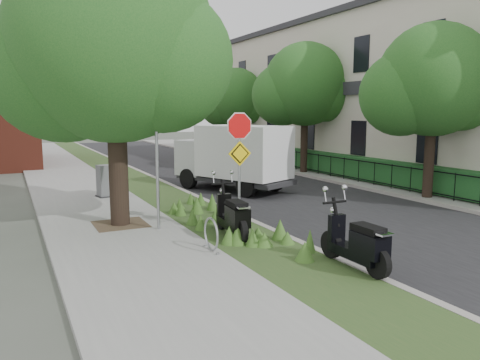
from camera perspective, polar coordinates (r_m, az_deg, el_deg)
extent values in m
plane|color=#4C5147|center=(12.49, 6.94, -6.70)|extent=(120.00, 120.00, 0.00)
cube|color=gray|center=(20.43, -19.36, -1.03)|extent=(3.50, 60.00, 0.12)
cube|color=#2C4E21|center=(20.94, -11.88, -0.52)|extent=(2.00, 60.00, 0.12)
cube|color=#9E9991|center=(21.21, -9.27, -0.32)|extent=(0.20, 60.00, 0.13)
cube|color=black|center=(22.49, -0.72, 0.13)|extent=(7.00, 60.00, 0.01)
cube|color=#9E9991|center=(24.19, 6.76, 0.80)|extent=(0.20, 60.00, 0.13)
cube|color=gray|center=(25.16, 10.00, 1.01)|extent=(3.20, 60.00, 0.12)
cylinder|color=black|center=(13.14, -14.72, 4.29)|extent=(0.52, 0.52, 4.48)
sphere|color=#1B531E|center=(13.24, -15.18, 16.11)|extent=(5.40, 5.40, 5.40)
sphere|color=#1B531E|center=(13.77, -20.84, 12.72)|extent=(4.05, 4.05, 4.05)
sphere|color=#1B531E|center=(12.80, -9.57, 14.12)|extent=(3.78, 3.78, 3.78)
cube|color=#473828|center=(13.48, -14.37, -5.23)|extent=(1.40, 1.40, 0.01)
cylinder|color=#A5A8AD|center=(12.39, -10.10, 3.09)|extent=(0.08, 0.08, 4.00)
torus|color=#A5A8AD|center=(10.60, -3.53, -6.59)|extent=(0.05, 0.77, 0.77)
cube|color=#A5A8AD|center=(10.38, -2.73, -8.97)|extent=(0.06, 0.06, 0.04)
cube|color=#A5A8AD|center=(11.02, -4.25, -7.96)|extent=(0.06, 0.06, 0.04)
cylinder|color=#A5A8AD|center=(11.99, -0.10, 0.64)|extent=(0.07, 0.07, 3.00)
cylinder|color=red|center=(11.86, -0.04, 6.62)|extent=(0.86, 0.03, 0.86)
cylinder|color=white|center=(11.87, -0.07, 6.62)|extent=(0.94, 0.02, 0.94)
cube|color=yellow|center=(11.90, -0.04, 3.24)|extent=(0.64, 0.03, 0.64)
cube|color=black|center=(24.47, 8.17, 3.23)|extent=(0.04, 24.00, 0.04)
cube|color=black|center=(24.56, 8.13, 1.37)|extent=(0.04, 24.00, 0.04)
cylinder|color=black|center=(24.52, 8.15, 2.18)|extent=(0.03, 0.03, 1.00)
cube|color=#194720|center=(24.91, 9.48, 2.37)|extent=(1.00, 24.00, 1.10)
cube|color=beige|center=(27.07, 15.92, 9.69)|extent=(7.00, 26.00, 8.00)
cube|color=#2D2D33|center=(27.48, 16.28, 18.16)|extent=(7.40, 26.40, 0.30)
cube|color=#2D2D33|center=(24.83, 9.78, 10.73)|extent=(0.25, 26.00, 0.60)
cylinder|color=black|center=(18.27, 22.14, 3.97)|extent=(0.36, 0.36, 3.81)
sphere|color=#1B531E|center=(18.26, 22.55, 11.22)|extent=(4.00, 4.00, 4.00)
sphere|color=#1B531E|center=(17.99, 19.09, 9.85)|extent=(3.00, 3.00, 3.00)
sphere|color=#1B531E|center=(18.53, 25.31, 9.76)|extent=(2.80, 2.80, 2.80)
cylinder|color=black|center=(24.29, 7.83, 5.72)|extent=(0.36, 0.36, 4.03)
sphere|color=#1B531E|center=(24.30, 7.95, 11.49)|extent=(4.20, 4.20, 4.20)
sphere|color=#1B531E|center=(24.29, 5.20, 10.30)|extent=(3.15, 3.15, 3.15)
sphere|color=#1B531E|center=(24.34, 10.30, 10.44)|extent=(2.94, 2.94, 2.94)
cylinder|color=black|center=(31.22, -0.52, 6.01)|extent=(0.36, 0.36, 3.64)
sphere|color=#1B531E|center=(31.21, -0.52, 10.07)|extent=(3.80, 3.80, 3.80)
sphere|color=#1B531E|center=(31.35, -2.41, 9.19)|extent=(2.85, 2.85, 2.85)
sphere|color=#1B531E|center=(31.12, 1.14, 9.37)|extent=(2.66, 2.66, 2.66)
cylinder|color=black|center=(12.48, -2.20, -4.68)|extent=(0.19, 0.61, 0.60)
cylinder|color=black|center=(11.18, 0.16, -6.22)|extent=(0.19, 0.61, 0.60)
cube|color=black|center=(11.77, -0.99, -5.36)|extent=(0.51, 1.35, 0.21)
cube|color=black|center=(11.34, -0.30, -4.46)|extent=(0.48, 0.78, 0.46)
cube|color=black|center=(11.33, -0.41, -2.93)|extent=(0.41, 0.72, 0.14)
cylinder|color=black|center=(10.29, 11.08, -7.69)|extent=(0.14, 0.59, 0.59)
cylinder|color=black|center=(9.27, 16.48, -9.70)|extent=(0.14, 0.59, 0.59)
cube|color=black|center=(9.72, 13.85, -8.60)|extent=(0.39, 1.31, 0.20)
cube|color=black|center=(9.36, 15.50, -7.59)|extent=(0.41, 0.74, 0.45)
cube|color=black|center=(9.32, 15.34, -5.77)|extent=(0.34, 0.68, 0.14)
cube|color=#262628|center=(19.17, -0.74, 0.11)|extent=(3.64, 5.28, 0.17)
cube|color=#B7BABC|center=(20.38, -4.79, 2.82)|extent=(2.27, 1.95, 1.49)
cube|color=white|center=(18.71, 0.43, 3.50)|extent=(3.27, 4.06, 2.05)
cube|color=#262628|center=(18.00, -15.65, -1.83)|extent=(0.97, 0.74, 0.04)
cube|color=#5D5F61|center=(17.91, -15.72, -0.06)|extent=(0.86, 0.63, 1.17)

